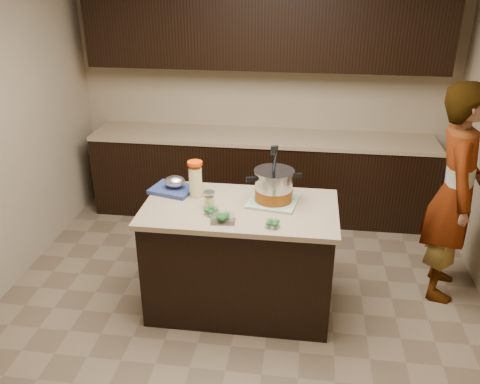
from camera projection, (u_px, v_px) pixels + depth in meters
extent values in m
plane|color=brown|center=(240.00, 304.00, 4.18)|extent=(4.00, 4.00, 0.00)
cube|color=tan|center=(265.00, 86.00, 5.41)|extent=(4.00, 0.04, 2.70)
cube|color=tan|center=(165.00, 340.00, 1.81)|extent=(4.00, 0.04, 2.70)
cube|color=black|center=(261.00, 177.00, 5.53)|extent=(3.60, 0.60, 0.86)
cube|color=tan|center=(262.00, 137.00, 5.34)|extent=(3.60, 0.63, 0.04)
cube|color=black|center=(265.00, 30.00, 5.00)|extent=(3.60, 0.35, 0.75)
cube|color=black|center=(240.00, 260.00, 4.00)|extent=(1.40, 0.75, 0.86)
cube|color=tan|center=(240.00, 209.00, 3.81)|extent=(1.46, 0.81, 0.04)
cube|color=#5B8863|center=(273.00, 201.00, 3.87)|extent=(0.41, 0.41, 0.02)
cylinder|color=#B7B7BC|center=(274.00, 186.00, 3.82)|extent=(0.36, 0.36, 0.22)
cylinder|color=brown|center=(274.00, 194.00, 3.85)|extent=(0.37, 0.37, 0.09)
cylinder|color=#B7B7BC|center=(274.00, 171.00, 3.77)|extent=(0.39, 0.39, 0.02)
cube|color=black|center=(251.00, 179.00, 3.76)|extent=(0.08, 0.06, 0.03)
cube|color=black|center=(297.00, 176.00, 3.82)|extent=(0.08, 0.06, 0.03)
cylinder|color=black|center=(274.00, 165.00, 3.72)|extent=(0.06, 0.12, 0.28)
cylinder|color=#E0D889|center=(196.00, 182.00, 3.93)|extent=(0.10, 0.10, 0.23)
cylinder|color=white|center=(195.00, 180.00, 3.92)|extent=(0.12, 0.12, 0.26)
cylinder|color=#E64004|center=(195.00, 163.00, 3.86)|extent=(0.12, 0.12, 0.02)
cylinder|color=#E0D889|center=(209.00, 202.00, 3.76)|extent=(0.09, 0.09, 0.09)
cylinder|color=white|center=(209.00, 201.00, 3.75)|extent=(0.10, 0.10, 0.12)
cylinder|color=silver|center=(209.00, 192.00, 3.72)|extent=(0.11, 0.11, 0.02)
cylinder|color=silver|center=(211.00, 211.00, 3.68)|extent=(0.13, 0.13, 0.05)
cylinder|color=silver|center=(273.00, 224.00, 3.50)|extent=(0.13, 0.13, 0.05)
cube|color=silver|center=(223.00, 218.00, 3.57)|extent=(0.18, 0.13, 0.06)
cube|color=navy|center=(173.00, 189.00, 4.05)|extent=(0.38, 0.33, 0.03)
ellipsoid|color=silver|center=(175.00, 182.00, 4.02)|extent=(0.17, 0.14, 0.09)
imported|color=gray|center=(455.00, 194.00, 4.02)|extent=(0.54, 0.72, 1.79)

